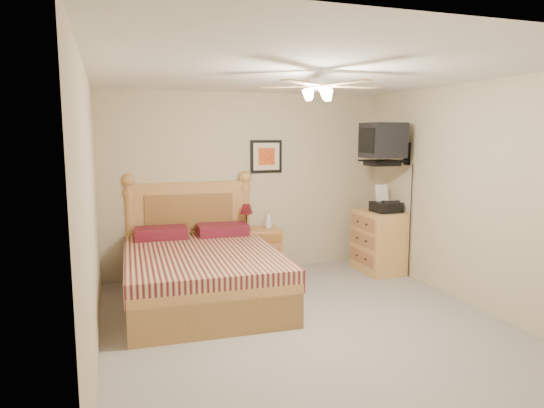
{
  "coord_description": "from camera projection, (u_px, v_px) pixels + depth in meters",
  "views": [
    {
      "loc": [
        -1.84,
        -4.28,
        1.92
      ],
      "look_at": [
        -0.09,
        0.9,
        1.14
      ],
      "focal_mm": 32.0,
      "sensor_mm": 36.0,
      "label": 1
    }
  ],
  "objects": [
    {
      "name": "floor",
      "position": [
        309.0,
        327.0,
        4.87
      ],
      "size": [
        4.5,
        4.5,
        0.0
      ],
      "primitive_type": "plane",
      "color": "gray",
      "rests_on": "ground"
    },
    {
      "name": "magazine_upper",
      "position": [
        372.0,
        206.0,
        7.01
      ],
      "size": [
        0.24,
        0.31,
        0.02
      ],
      "primitive_type": "imported",
      "rotation": [
        0.0,
        0.0,
        -0.05
      ],
      "color": "gray",
      "rests_on": "magazine_lower"
    },
    {
      "name": "dresser",
      "position": [
        379.0,
        241.0,
        6.84
      ],
      "size": [
        0.51,
        0.73,
        0.86
      ],
      "primitive_type": "cube",
      "rotation": [
        0.0,
        0.0,
        0.01
      ],
      "color": "tan",
      "rests_on": "ground"
    },
    {
      "name": "table_lamp",
      "position": [
        246.0,
        217.0,
        6.63
      ],
      "size": [
        0.22,
        0.22,
        0.35
      ],
      "primitive_type": null,
      "rotation": [
        0.0,
        0.0,
        0.15
      ],
      "color": "#510D15",
      "rests_on": "nightstand"
    },
    {
      "name": "wall_tv",
      "position": [
        393.0,
        143.0,
        6.43
      ],
      "size": [
        0.56,
        0.46,
        0.58
      ],
      "primitive_type": null,
      "color": "black",
      "rests_on": "wall_right"
    },
    {
      "name": "framed_picture",
      "position": [
        266.0,
        156.0,
        6.82
      ],
      "size": [
        0.46,
        0.04,
        0.46
      ],
      "primitive_type": "cube",
      "color": "black",
      "rests_on": "wall_back"
    },
    {
      "name": "ceiling",
      "position": [
        312.0,
        72.0,
        4.52
      ],
      "size": [
        4.0,
        4.5,
        0.04
      ],
      "primitive_type": "cube",
      "color": "white",
      "rests_on": "ground"
    },
    {
      "name": "wall_back",
      "position": [
        247.0,
        183.0,
        6.81
      ],
      "size": [
        4.0,
        0.04,
        2.5
      ],
      "primitive_type": "cube",
      "color": "#C0AF8D",
      "rests_on": "ground"
    },
    {
      "name": "wall_left",
      "position": [
        91.0,
        216.0,
        4.06
      ],
      "size": [
        0.04,
        4.5,
        2.5
      ],
      "primitive_type": "cube",
      "color": "#C0AF8D",
      "rests_on": "ground"
    },
    {
      "name": "wall_front",
      "position": [
        476.0,
        262.0,
        2.59
      ],
      "size": [
        4.0,
        0.04,
        2.5
      ],
      "primitive_type": "cube",
      "color": "#C0AF8D",
      "rests_on": "ground"
    },
    {
      "name": "ceiling_fan",
      "position": [
        321.0,
        86.0,
        4.35
      ],
      "size": [
        1.14,
        1.14,
        0.28
      ],
      "primitive_type": null,
      "color": "silver",
      "rests_on": "ceiling"
    },
    {
      "name": "magazine_lower",
      "position": [
        372.0,
        208.0,
        7.01
      ],
      "size": [
        0.22,
        0.28,
        0.02
      ],
      "primitive_type": "imported",
      "rotation": [
        0.0,
        0.0,
        -0.13
      ],
      "color": "#BAAE94",
      "rests_on": "dresser"
    },
    {
      "name": "bed",
      "position": [
        202.0,
        241.0,
        5.55
      ],
      "size": [
        1.76,
        2.27,
        1.43
      ],
      "primitive_type": null,
      "rotation": [
        0.0,
        0.0,
        -0.04
      ],
      "color": "#B07344",
      "rests_on": "ground"
    },
    {
      "name": "wall_right",
      "position": [
        478.0,
        196.0,
        5.33
      ],
      "size": [
        0.04,
        4.5,
        2.5
      ],
      "primitive_type": "cube",
      "color": "#C0AF8D",
      "rests_on": "ground"
    },
    {
      "name": "lotion_bottle",
      "position": [
        268.0,
        220.0,
        6.74
      ],
      "size": [
        0.12,
        0.12,
        0.24
      ],
      "primitive_type": "imported",
      "rotation": [
        0.0,
        0.0,
        -0.33
      ],
      "color": "white",
      "rests_on": "nightstand"
    },
    {
      "name": "fax_machine",
      "position": [
        386.0,
        199.0,
        6.67
      ],
      "size": [
        0.36,
        0.38,
        0.37
      ],
      "primitive_type": null,
      "rotation": [
        0.0,
        0.0,
        0.03
      ],
      "color": "black",
      "rests_on": "dresser"
    },
    {
      "name": "nightstand",
      "position": [
        258.0,
        251.0,
        6.74
      ],
      "size": [
        0.6,
        0.46,
        0.63
      ],
      "primitive_type": "cube",
      "rotation": [
        0.0,
        0.0,
        -0.03
      ],
      "color": "#B17937",
      "rests_on": "ground"
    }
  ]
}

